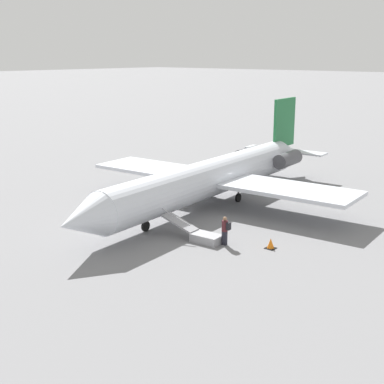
# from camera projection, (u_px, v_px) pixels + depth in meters

# --- Properties ---
(ground_plane) EXTENTS (600.00, 600.00, 0.00)m
(ground_plane) POSITION_uv_depth(u_px,v_px,m) (209.00, 206.00, 39.49)
(ground_plane) COLOR slate
(airplane_main) EXTENTS (28.64, 21.52, 7.09)m
(airplane_main) POSITION_uv_depth(u_px,v_px,m) (216.00, 176.00, 39.70)
(airplane_main) COLOR silver
(airplane_main) RESTS_ON ground
(boarding_stairs) EXTENTS (1.39, 4.09, 1.74)m
(boarding_stairs) POSITION_uv_depth(u_px,v_px,m) (201.00, 235.00, 32.00)
(boarding_stairs) COLOR #99999E
(boarding_stairs) RESTS_ON ground
(passenger) EXTENTS (0.36, 0.55, 1.74)m
(passenger) POSITION_uv_depth(u_px,v_px,m) (225.00, 229.00, 31.16)
(passenger) COLOR #23232D
(passenger) RESTS_ON ground
(traffic_cone_near_stairs) EXTENTS (0.56, 0.56, 0.62)m
(traffic_cone_near_stairs) POSITION_uv_depth(u_px,v_px,m) (271.00, 244.00, 30.79)
(traffic_cone_near_stairs) COLOR black
(traffic_cone_near_stairs) RESTS_ON ground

